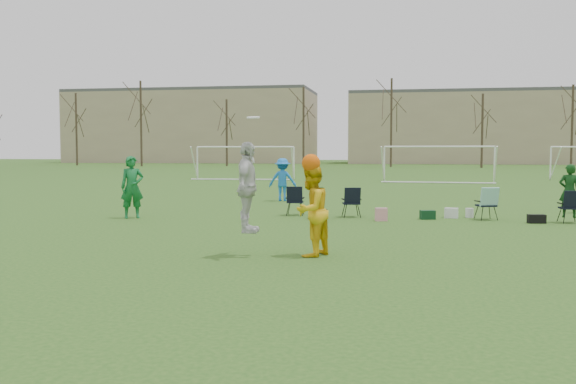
% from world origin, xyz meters
% --- Properties ---
extents(ground, '(260.00, 260.00, 0.00)m').
position_xyz_m(ground, '(0.00, 0.00, 0.00)').
color(ground, '#264F18').
rests_on(ground, ground).
extents(fielder_green_near, '(0.86, 0.78, 1.98)m').
position_xyz_m(fielder_green_near, '(-6.77, 6.43, 0.99)').
color(fielder_green_near, '#12662D').
rests_on(fielder_green_near, ground).
extents(fielder_blue, '(1.21, 0.75, 1.82)m').
position_xyz_m(fielder_blue, '(-3.36, 14.06, 0.91)').
color(fielder_blue, blue).
rests_on(fielder_blue, ground).
extents(center_contest, '(2.02, 1.36, 2.84)m').
position_xyz_m(center_contest, '(-0.65, 0.07, 1.16)').
color(center_contest, silver).
rests_on(center_contest, ground).
extents(sideline_setup, '(9.07, 1.82, 1.75)m').
position_xyz_m(sideline_setup, '(3.05, 7.85, 0.53)').
color(sideline_setup, '#0F3912').
rests_on(sideline_setup, ground).
extents(goal_left, '(7.39, 0.76, 2.46)m').
position_xyz_m(goal_left, '(-10.00, 34.00, 1.92)').
color(goal_left, white).
rests_on(goal_left, ground).
extents(goal_mid, '(7.40, 0.63, 2.46)m').
position_xyz_m(goal_mid, '(4.00, 32.00, 1.92)').
color(goal_mid, white).
rests_on(goal_mid, ground).
extents(tree_line, '(110.28, 3.28, 11.40)m').
position_xyz_m(tree_line, '(0.24, 69.85, 5.09)').
color(tree_line, '#382B21').
rests_on(tree_line, ground).
extents(building_row, '(126.00, 16.00, 13.00)m').
position_xyz_m(building_row, '(6.73, 96.00, 5.99)').
color(building_row, tan).
rests_on(building_row, ground).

